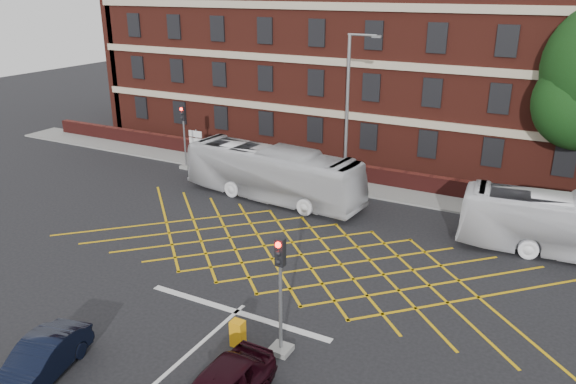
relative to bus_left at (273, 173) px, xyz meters
The scene contains 13 objects.
ground 9.28m from the bus_left, 58.31° to the right, with size 120.00×120.00×0.00m, color black.
victorian_building 16.34m from the bus_left, 70.44° to the left, with size 51.00×12.17×20.40m.
boundary_wall 7.16m from the bus_left, 47.37° to the left, with size 56.00×0.50×1.10m, color #461512.
far_pavement 6.56m from the bus_left, 41.29° to the left, with size 60.00×3.00×0.12m, color slate.
box_junction_hatching 7.67m from the bus_left, 50.27° to the right, with size 11.50×0.12×0.02m, color #CC990C.
stop_line 12.36m from the bus_left, 66.93° to the right, with size 8.00×0.30×0.02m, color silver.
bus_left is the anchor object (origin of this frame).
car_navy 17.49m from the bus_left, 85.36° to the right, with size 1.35×3.88×1.28m, color black.
traffic_light_near 14.72m from the bus_left, 59.34° to the right, with size 0.70×0.70×4.27m.
traffic_light_far 8.38m from the bus_left, 164.66° to the left, with size 0.70×0.70×4.27m.
street_lamp 4.57m from the bus_left, 28.49° to the left, with size 2.25×1.00×9.38m.
direction_signs 9.60m from the bus_left, 154.33° to the left, with size 1.10×0.16×2.20m.
utility_cabinet 14.39m from the bus_left, 65.23° to the right, with size 0.46×0.38×0.98m, color orange.
Camera 1 is at (10.53, -18.96, 11.83)m, focal length 35.00 mm.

